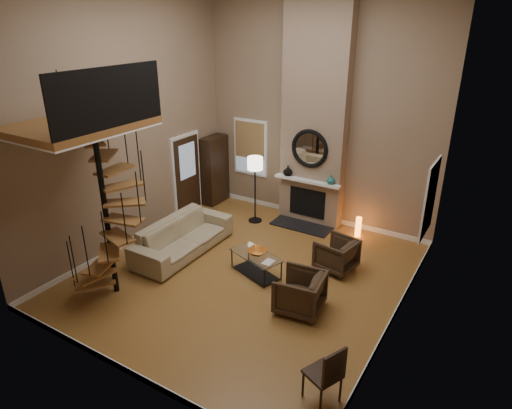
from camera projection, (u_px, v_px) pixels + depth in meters
The scene contains 32 objects.
ground at pixel (246, 274), 9.18m from camera, with size 6.00×6.50×0.01m, color #AF7A38.
back_wall at pixel (318, 112), 10.64m from camera, with size 6.00×0.02×5.50m, color #8B7359.
front_wall at pixel (103, 204), 5.54m from camera, with size 6.00×0.02×5.50m, color #8B7359.
left_wall at pixel (126, 124), 9.53m from camera, with size 0.02×6.50×5.50m, color #8B7359.
right_wall at pixel (414, 172), 6.66m from camera, with size 0.02×6.50×5.50m, color #8B7359.
baseboard_back at pixel (313, 215), 11.69m from camera, with size 6.00×0.02×0.12m, color white.
baseboard_front at pixel (128, 371), 6.61m from camera, with size 6.00×0.02×0.12m, color white.
baseboard_left at pixel (139, 236), 10.59m from camera, with size 0.02×6.50×0.12m, color white.
baseboard_right at pixel (392, 319), 7.72m from camera, with size 0.02×6.50×0.12m, color white.
chimney_breast at pixel (315, 113), 10.49m from camera, with size 1.60×0.38×5.50m, color #8A715A.
hearth at pixel (301, 226), 11.19m from camera, with size 1.50×0.60×0.04m, color black.
firebox at pixel (307, 203), 11.20m from camera, with size 0.95×0.02×0.72m, color black.
mantel at pixel (307, 181), 10.90m from camera, with size 1.70×0.18×0.06m, color white.
mirror_frame at pixel (309, 149), 10.64m from camera, with size 0.94×0.94×0.10m, color black.
mirror_disc at pixel (310, 149), 10.64m from camera, with size 0.80×0.80×0.01m, color white.
vase_left at pixel (288, 171), 11.14m from camera, with size 0.24×0.24×0.25m, color black.
vase_right at pixel (331, 180), 10.60m from camera, with size 0.20×0.20×0.21m, color #1A5B5A.
window_back at pixel (250, 147), 11.97m from camera, with size 1.02×0.06×1.52m.
window_right at pixel (430, 197), 8.68m from camera, with size 0.06×1.02×1.52m.
entry_door at pixel (187, 175), 11.59m from camera, with size 0.10×1.05×2.16m.
loft at pixel (83, 123), 7.47m from camera, with size 1.70×2.20×1.09m.
spiral_stair at pixel (106, 206), 7.92m from camera, with size 1.47×1.47×4.06m.
hutch at pixel (215, 170), 12.33m from camera, with size 0.39×0.83×1.85m, color black.
sofa at pixel (183, 236), 9.88m from camera, with size 2.50×0.98×0.73m, color tan.
armchair_near at pixel (339, 255), 9.16m from camera, with size 0.72×0.75×0.68m, color #3C2B1B.
armchair_far at pixel (304, 293), 7.92m from camera, with size 0.79×0.82×0.74m, color #3C2B1B.
coffee_table at pixel (256, 262), 9.06m from camera, with size 1.20×0.86×0.43m.
bowl at pixel (257, 252), 9.01m from camera, with size 0.39×0.39×0.10m, color orange.
book at pixel (267, 262), 8.70m from camera, with size 0.19×0.25×0.02m, color gray.
floor_lamp at pixel (255, 169), 10.95m from camera, with size 0.38×0.38×1.70m.
accent_lamp at pixel (358, 227), 10.62m from camera, with size 0.14×0.14×0.49m, color orange.
side_chair at pixel (327, 373), 5.94m from camera, with size 0.56×0.55×0.94m.
Camera 1 is at (4.28, -6.61, 4.93)m, focal length 31.45 mm.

